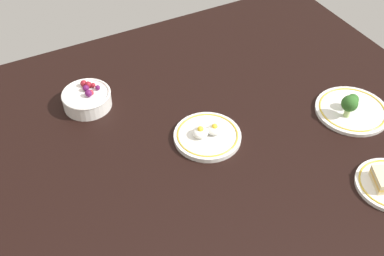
% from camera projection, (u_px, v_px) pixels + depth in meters
% --- Properties ---
extents(dining_table, '(1.51, 1.12, 0.04)m').
position_uv_depth(dining_table, '(192.00, 138.00, 1.33)').
color(dining_table, black).
rests_on(dining_table, ground).
extents(plate_eggs, '(0.18, 0.18, 0.05)m').
position_uv_depth(plate_eggs, '(207.00, 135.00, 1.29)').
color(plate_eggs, white).
rests_on(plate_eggs, dining_table).
extents(bowl_berries, '(0.14, 0.14, 0.06)m').
position_uv_depth(bowl_berries, '(87.00, 98.00, 1.38)').
color(bowl_berries, white).
rests_on(bowl_berries, dining_table).
extents(plate_broccoli, '(0.21, 0.21, 0.08)m').
position_uv_depth(plate_broccoli, '(352.00, 109.00, 1.36)').
color(plate_broccoli, white).
rests_on(plate_broccoli, dining_table).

